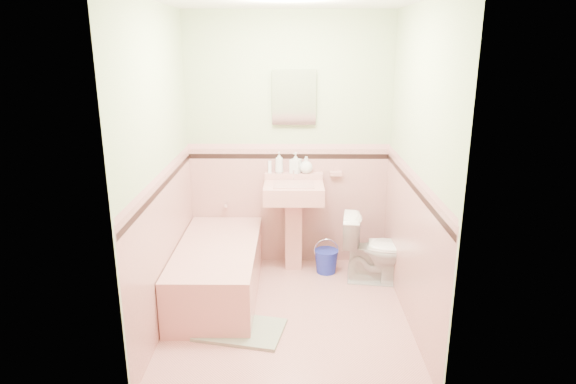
{
  "coord_description": "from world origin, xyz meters",
  "views": [
    {
      "loc": [
        0.04,
        -3.8,
        2.21
      ],
      "look_at": [
        0.0,
        0.25,
        1.0
      ],
      "focal_mm": 31.47,
      "sensor_mm": 36.0,
      "label": 1
    }
  ],
  "objects_px": {
    "medicine_cabinet": "(294,97)",
    "soap_bottle_left": "(279,162)",
    "bathtub": "(218,272)",
    "soap_bottle_right": "(306,165)",
    "soap_bottle_mid": "(296,163)",
    "toilet": "(377,249)",
    "sink": "(294,228)",
    "shoe": "(231,321)",
    "bucket": "(326,261)"
  },
  "relations": [
    {
      "from": "soap_bottle_left",
      "to": "soap_bottle_mid",
      "type": "bearing_deg",
      "value": 0.0
    },
    {
      "from": "shoe",
      "to": "toilet",
      "type": "bearing_deg",
      "value": 27.23
    },
    {
      "from": "bathtub",
      "to": "soap_bottle_right",
      "type": "bearing_deg",
      "value": 41.49
    },
    {
      "from": "medicine_cabinet",
      "to": "soap_bottle_left",
      "type": "xyz_separation_m",
      "value": [
        -0.14,
        -0.03,
        -0.63
      ]
    },
    {
      "from": "soap_bottle_mid",
      "to": "soap_bottle_right",
      "type": "distance_m",
      "value": 0.11
    },
    {
      "from": "soap_bottle_right",
      "to": "toilet",
      "type": "relative_size",
      "value": 0.25
    },
    {
      "from": "soap_bottle_mid",
      "to": "soap_bottle_right",
      "type": "xyz_separation_m",
      "value": [
        0.11,
        0.0,
        -0.02
      ]
    },
    {
      "from": "sink",
      "to": "bucket",
      "type": "height_order",
      "value": "sink"
    },
    {
      "from": "bathtub",
      "to": "toilet",
      "type": "xyz_separation_m",
      "value": [
        1.47,
        0.28,
        0.11
      ]
    },
    {
      "from": "soap_bottle_left",
      "to": "soap_bottle_mid",
      "type": "distance_m",
      "value": 0.16
    },
    {
      "from": "soap_bottle_right",
      "to": "shoe",
      "type": "height_order",
      "value": "soap_bottle_right"
    },
    {
      "from": "bathtub",
      "to": "toilet",
      "type": "bearing_deg",
      "value": 10.84
    },
    {
      "from": "toilet",
      "to": "shoe",
      "type": "bearing_deg",
      "value": 130.2
    },
    {
      "from": "soap_bottle_right",
      "to": "bucket",
      "type": "bearing_deg",
      "value": -49.44
    },
    {
      "from": "toilet",
      "to": "sink",
      "type": "bearing_deg",
      "value": 80.25
    },
    {
      "from": "medicine_cabinet",
      "to": "soap_bottle_left",
      "type": "height_order",
      "value": "medicine_cabinet"
    },
    {
      "from": "bathtub",
      "to": "sink",
      "type": "height_order",
      "value": "sink"
    },
    {
      "from": "bathtub",
      "to": "sink",
      "type": "relative_size",
      "value": 1.67
    },
    {
      "from": "sink",
      "to": "shoe",
      "type": "xyz_separation_m",
      "value": [
        -0.5,
        -1.07,
        -0.4
      ]
    },
    {
      "from": "soap_bottle_right",
      "to": "bathtub",
      "type": "bearing_deg",
      "value": -138.51
    },
    {
      "from": "sink",
      "to": "soap_bottle_mid",
      "type": "bearing_deg",
      "value": 84.45
    },
    {
      "from": "bathtub",
      "to": "soap_bottle_right",
      "type": "height_order",
      "value": "soap_bottle_right"
    },
    {
      "from": "soap_bottle_right",
      "to": "toilet",
      "type": "bearing_deg",
      "value": -32.69
    },
    {
      "from": "medicine_cabinet",
      "to": "soap_bottle_right",
      "type": "xyz_separation_m",
      "value": [
        0.12,
        -0.03,
        -0.66
      ]
    },
    {
      "from": "toilet",
      "to": "medicine_cabinet",
      "type": "bearing_deg",
      "value": 67.59
    },
    {
      "from": "sink",
      "to": "shoe",
      "type": "relative_size",
      "value": 6.74
    },
    {
      "from": "soap_bottle_left",
      "to": "bucket",
      "type": "distance_m",
      "value": 1.09
    },
    {
      "from": "bucket",
      "to": "soap_bottle_mid",
      "type": "bearing_deg",
      "value": 142.43
    },
    {
      "from": "medicine_cabinet",
      "to": "soap_bottle_mid",
      "type": "bearing_deg",
      "value": -59.77
    },
    {
      "from": "soap_bottle_left",
      "to": "soap_bottle_right",
      "type": "distance_m",
      "value": 0.27
    },
    {
      "from": "medicine_cabinet",
      "to": "soap_bottle_left",
      "type": "bearing_deg",
      "value": -168.23
    },
    {
      "from": "soap_bottle_right",
      "to": "sink",
      "type": "bearing_deg",
      "value": -124.29
    },
    {
      "from": "medicine_cabinet",
      "to": "soap_bottle_right",
      "type": "relative_size",
      "value": 2.92
    },
    {
      "from": "bathtub",
      "to": "toilet",
      "type": "distance_m",
      "value": 1.5
    },
    {
      "from": "soap_bottle_mid",
      "to": "bucket",
      "type": "xyz_separation_m",
      "value": [
        0.31,
        -0.24,
        -0.95
      ]
    },
    {
      "from": "sink",
      "to": "soap_bottle_mid",
      "type": "distance_m",
      "value": 0.64
    },
    {
      "from": "sink",
      "to": "soap_bottle_mid",
      "type": "relative_size",
      "value": 4.38
    },
    {
      "from": "sink",
      "to": "bucket",
      "type": "xyz_separation_m",
      "value": [
        0.33,
        -0.06,
        -0.33
      ]
    },
    {
      "from": "bathtub",
      "to": "toilet",
      "type": "height_order",
      "value": "toilet"
    },
    {
      "from": "sink",
      "to": "medicine_cabinet",
      "type": "distance_m",
      "value": 1.27
    },
    {
      "from": "toilet",
      "to": "bathtub",
      "type": "bearing_deg",
      "value": 108.54
    },
    {
      "from": "soap_bottle_left",
      "to": "soap_bottle_mid",
      "type": "xyz_separation_m",
      "value": [
        0.16,
        0.0,
        -0.0
      ]
    },
    {
      "from": "soap_bottle_right",
      "to": "shoe",
      "type": "xyz_separation_m",
      "value": [
        -0.63,
        -1.25,
        -0.99
      ]
    },
    {
      "from": "toilet",
      "to": "soap_bottle_right",
      "type": "bearing_deg",
      "value": 65.01
    },
    {
      "from": "soap_bottle_mid",
      "to": "toilet",
      "type": "distance_m",
      "value": 1.15
    },
    {
      "from": "medicine_cabinet",
      "to": "soap_bottle_mid",
      "type": "relative_size",
      "value": 2.35
    },
    {
      "from": "bathtub",
      "to": "medicine_cabinet",
      "type": "bearing_deg",
      "value": 47.42
    },
    {
      "from": "soap_bottle_left",
      "to": "bucket",
      "type": "bearing_deg",
      "value": -26.78
    },
    {
      "from": "soap_bottle_mid",
      "to": "toilet",
      "type": "xyz_separation_m",
      "value": [
        0.77,
        -0.43,
        -0.73
      ]
    },
    {
      "from": "sink",
      "to": "soap_bottle_left",
      "type": "height_order",
      "value": "soap_bottle_left"
    }
  ]
}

